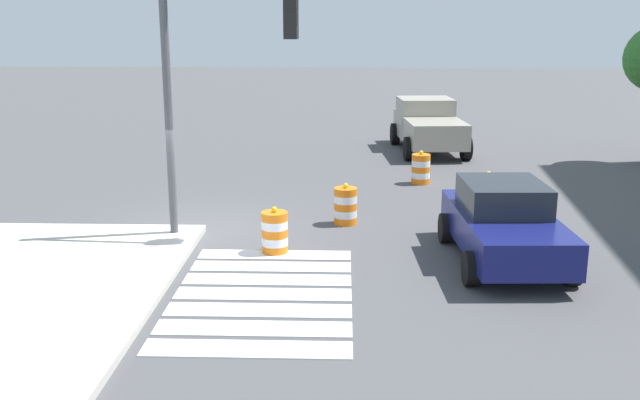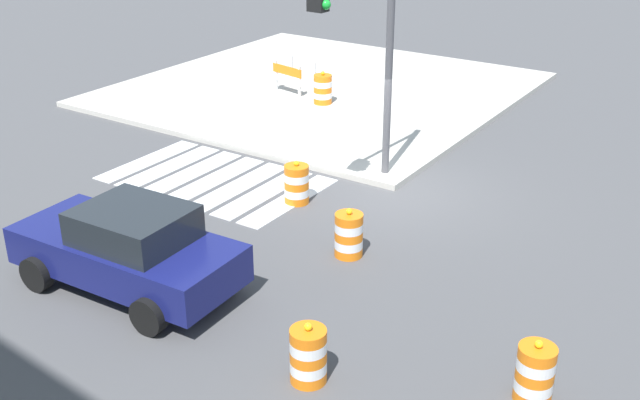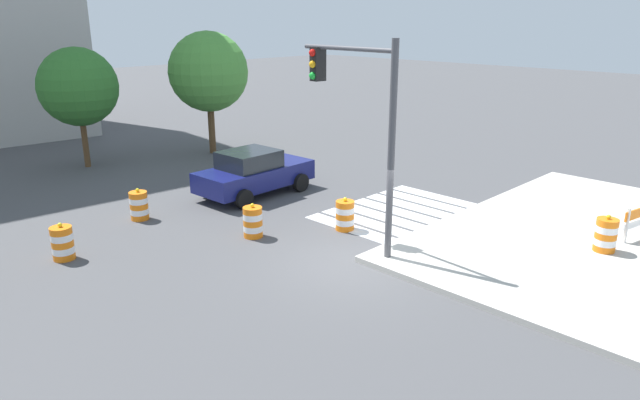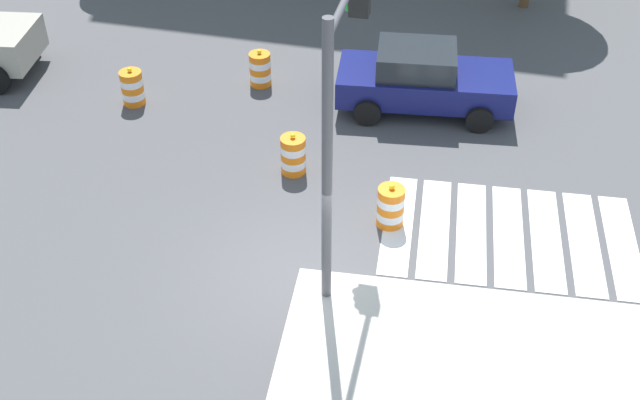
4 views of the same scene
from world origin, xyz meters
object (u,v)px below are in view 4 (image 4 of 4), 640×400
traffic_barrel_median_near (391,207)px  traffic_light_pole (341,85)px  traffic_barrel_near_corner (293,155)px  sports_car (423,79)px  traffic_barrel_median_far (132,88)px  traffic_barrel_crosswalk_end (260,69)px

traffic_barrel_median_near → traffic_light_pole: size_ratio=0.19×
traffic_barrel_near_corner → sports_car: bearing=50.5°
sports_car → traffic_barrel_median_far: sports_car is taller
traffic_barrel_near_corner → traffic_barrel_crosswalk_end: bearing=112.8°
traffic_barrel_crosswalk_end → traffic_barrel_median_near: (3.87, -5.23, 0.00)m
traffic_barrel_median_near → traffic_barrel_median_far: size_ratio=1.00×
traffic_light_pole → traffic_barrel_crosswalk_end: bearing=114.5°
sports_car → traffic_barrel_median_near: 4.77m
traffic_barrel_crosswalk_end → traffic_light_pole: size_ratio=0.19×
sports_car → traffic_barrel_median_near: (-0.37, -4.74, -0.36)m
traffic_barrel_near_corner → traffic_barrel_median_far: same height
traffic_barrel_near_corner → traffic_light_pole: size_ratio=0.19×
traffic_barrel_near_corner → traffic_barrel_median_near: size_ratio=1.00×
traffic_barrel_near_corner → traffic_barrel_median_near: bearing=-33.2°
sports_car → traffic_light_pole: 6.86m
traffic_barrel_near_corner → traffic_barrel_median_near: same height
sports_car → traffic_barrel_near_corner: sports_car is taller
traffic_barrel_crosswalk_end → sports_car: bearing=-6.6°
sports_car → traffic_barrel_near_corner: (-2.67, -3.23, -0.36)m
traffic_barrel_near_corner → traffic_barrel_median_far: 5.09m
traffic_barrel_near_corner → traffic_barrel_median_far: bearing=153.3°
sports_car → traffic_barrel_crosswalk_end: bearing=173.4°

